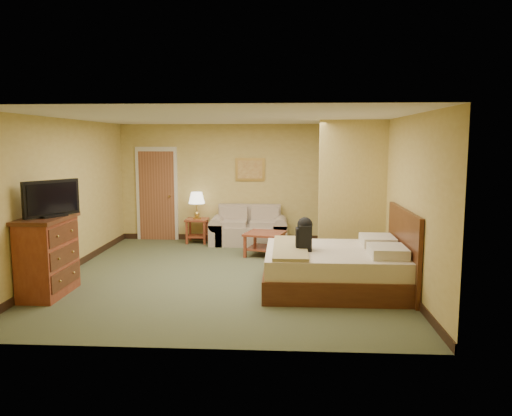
# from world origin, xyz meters

# --- Properties ---
(floor) EXTENTS (6.00, 6.00, 0.00)m
(floor) POSITION_xyz_m (0.00, 0.00, 0.00)
(floor) COLOR #495034
(floor) RESTS_ON ground
(ceiling) EXTENTS (6.00, 6.00, 0.00)m
(ceiling) POSITION_xyz_m (0.00, 0.00, 2.60)
(ceiling) COLOR white
(ceiling) RESTS_ON back_wall
(back_wall) EXTENTS (5.50, 0.02, 2.60)m
(back_wall) POSITION_xyz_m (0.00, 3.00, 1.30)
(back_wall) COLOR tan
(back_wall) RESTS_ON floor
(left_wall) EXTENTS (0.02, 6.00, 2.60)m
(left_wall) POSITION_xyz_m (-2.75, 0.00, 1.30)
(left_wall) COLOR tan
(left_wall) RESTS_ON floor
(right_wall) EXTENTS (0.02, 6.00, 2.60)m
(right_wall) POSITION_xyz_m (2.75, 0.00, 1.30)
(right_wall) COLOR tan
(right_wall) RESTS_ON floor
(partition) EXTENTS (1.20, 0.15, 2.60)m
(partition) POSITION_xyz_m (2.15, 0.93, 1.30)
(partition) COLOR tan
(partition) RESTS_ON floor
(door) EXTENTS (0.94, 0.16, 2.10)m
(door) POSITION_xyz_m (-1.95, 2.96, 1.03)
(door) COLOR beige
(door) RESTS_ON floor
(baseboard) EXTENTS (5.50, 0.02, 0.12)m
(baseboard) POSITION_xyz_m (0.00, 2.99, 0.06)
(baseboard) COLOR black
(baseboard) RESTS_ON floor
(loveseat) EXTENTS (1.67, 0.78, 0.84)m
(loveseat) POSITION_xyz_m (0.16, 2.57, 0.27)
(loveseat) COLOR tan
(loveseat) RESTS_ON floor
(side_table) EXTENTS (0.48, 0.48, 0.53)m
(side_table) POSITION_xyz_m (-0.99, 2.65, 0.35)
(side_table) COLOR maroon
(side_table) RESTS_ON floor
(table_lamp) EXTENTS (0.36, 0.36, 0.59)m
(table_lamp) POSITION_xyz_m (-0.99, 2.65, 0.98)
(table_lamp) COLOR #B79543
(table_lamp) RESTS_ON side_table
(coffee_table) EXTENTS (0.87, 0.87, 0.46)m
(coffee_table) POSITION_xyz_m (0.55, 1.49, 0.33)
(coffee_table) COLOR maroon
(coffee_table) RESTS_ON floor
(wall_picture) EXTENTS (0.65, 0.04, 0.51)m
(wall_picture) POSITION_xyz_m (0.16, 2.97, 1.60)
(wall_picture) COLOR #B78E3F
(wall_picture) RESTS_ON back_wall
(dresser) EXTENTS (0.57, 1.08, 1.15)m
(dresser) POSITION_xyz_m (-2.48, -1.23, 0.58)
(dresser) COLOR maroon
(dresser) RESTS_ON floor
(tv) EXTENTS (0.51, 0.76, 0.53)m
(tv) POSITION_xyz_m (-2.38, -1.23, 1.40)
(tv) COLOR black
(tv) RESTS_ON dresser
(bed) EXTENTS (2.23, 1.89, 1.23)m
(bed) POSITION_xyz_m (1.81, -0.68, 0.33)
(bed) COLOR #431E0F
(bed) RESTS_ON floor
(backpack) EXTENTS (0.23, 0.29, 0.50)m
(backpack) POSITION_xyz_m (1.24, -0.72, 0.86)
(backpack) COLOR black
(backpack) RESTS_ON bed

